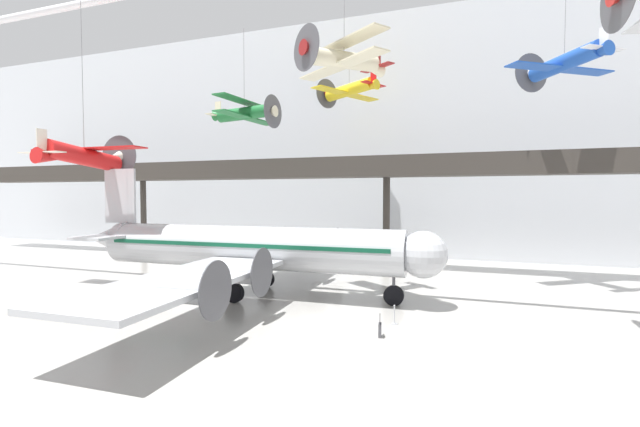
% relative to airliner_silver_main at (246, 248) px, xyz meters
% --- Properties ---
extents(ground_plane, '(260.00, 260.00, 0.00)m').
position_rel_airliner_silver_main_xyz_m(ground_plane, '(7.16, -5.60, -3.32)').
color(ground_plane, '#9E9B96').
extents(hangar_back_wall, '(140.00, 3.00, 28.05)m').
position_rel_airliner_silver_main_xyz_m(hangar_back_wall, '(7.16, 23.83, 10.70)').
color(hangar_back_wall, silver).
rests_on(hangar_back_wall, ground).
extents(mezzanine_walkway, '(110.00, 3.20, 10.90)m').
position_rel_airliner_silver_main_xyz_m(mezzanine_walkway, '(7.16, 14.46, 5.88)').
color(mezzanine_walkway, '#38332D').
rests_on(mezzanine_walkway, ground).
extents(airliner_silver_main, '(28.25, 31.92, 9.21)m').
position_rel_airliner_silver_main_xyz_m(airliner_silver_main, '(0.00, 0.00, 0.00)').
color(airliner_silver_main, '#B7BABF').
rests_on(airliner_silver_main, ground).
extents(suspended_plane_green_biplane, '(6.57, 8.05, 8.85)m').
position_rel_airliner_silver_main_xyz_m(suspended_plane_green_biplane, '(-3.77, 6.54, 11.05)').
color(suspended_plane_green_biplane, '#1E6B33').
extents(suspended_plane_blue_trainer, '(8.11, 7.49, 6.17)m').
position_rel_airliner_silver_main_xyz_m(suspended_plane_blue_trainer, '(21.58, 9.66, 13.69)').
color(suspended_plane_blue_trainer, '#1E4CAD').
extents(suspended_plane_cream_biplane, '(7.48, 6.92, 6.72)m').
position_rel_airliner_silver_main_xyz_m(suspended_plane_cream_biplane, '(6.88, 1.21, 13.01)').
color(suspended_plane_cream_biplane, beige).
extents(suspended_plane_yellow_lowwing, '(7.53, 8.52, 5.18)m').
position_rel_airliner_silver_main_xyz_m(suspended_plane_yellow_lowwing, '(3.12, 15.99, 14.64)').
color(suspended_plane_yellow_lowwing, yellow).
extents(suspended_plane_red_highwing, '(9.58, 7.84, 12.81)m').
position_rel_airliner_silver_main_xyz_m(suspended_plane_red_highwing, '(-12.12, -2.72, 6.73)').
color(suspended_plane_red_highwing, red).
extents(stanchion_barrier, '(0.36, 0.36, 1.08)m').
position_rel_airliner_silver_main_xyz_m(stanchion_barrier, '(11.26, -3.65, -3.00)').
color(stanchion_barrier, '#B2B5BA').
rests_on(stanchion_barrier, ground).
extents(info_sign_pedestal, '(0.24, 0.77, 1.24)m').
position_rel_airliner_silver_main_xyz_m(info_sign_pedestal, '(10.94, -6.03, -2.87)').
color(info_sign_pedestal, '#4C4C51').
rests_on(info_sign_pedestal, ground).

